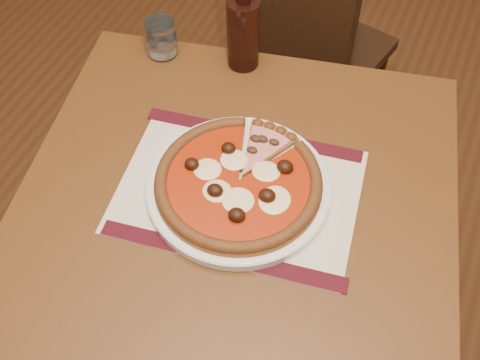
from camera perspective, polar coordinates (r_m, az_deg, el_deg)
name	(u,v)px	position (r m, az deg, el deg)	size (l,w,h in m)	color
table	(236,228)	(1.19, -0.39, -4.53)	(0.95, 0.95, 0.75)	brown
chair_far	(302,48)	(1.83, 5.92, 12.36)	(0.46, 0.46, 0.82)	black
placemat	(238,191)	(1.11, -0.15, -1.05)	(0.44, 0.31, 0.00)	silver
plate	(238,188)	(1.10, -0.15, -0.74)	(0.34, 0.34, 0.02)	white
pizza	(238,181)	(1.09, -0.15, -0.13)	(0.31, 0.31, 0.04)	#8F5F22
ham_slice	(263,152)	(1.13, 2.19, 2.66)	(0.10, 0.14, 0.02)	#8F5F22
water_glass	(161,38)	(1.36, -7.48, 13.18)	(0.07, 0.07, 0.08)	white
bottle	(243,30)	(1.29, 0.32, 14.04)	(0.07, 0.07, 0.23)	black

